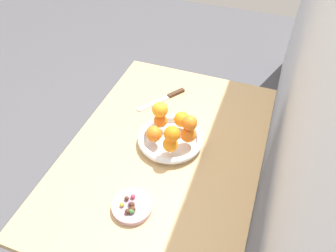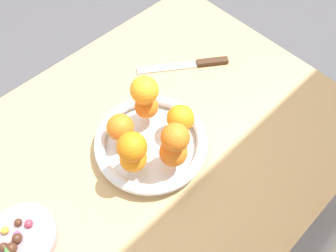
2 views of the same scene
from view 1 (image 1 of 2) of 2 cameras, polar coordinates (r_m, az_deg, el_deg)
name	(u,v)px [view 1 (image 1 of 2)]	position (r m, az deg, el deg)	size (l,w,h in m)	color
ground_plane	(166,237)	(1.94, -0.40, -18.76)	(6.00, 6.00, 0.00)	#4C4C51
wall_back	(329,66)	(0.96, 26.25, 9.41)	(4.00, 0.05, 2.50)	silver
dining_table	(165,164)	(1.39, -0.53, -6.58)	(1.10, 0.76, 0.74)	tan
fruit_bowl	(171,139)	(1.33, 0.44, -2.27)	(0.27, 0.27, 0.04)	silver
candy_dish	(132,206)	(1.16, -6.25, -13.74)	(0.14, 0.14, 0.02)	#B28C99
orange_0	(188,135)	(1.28, 3.56, -1.52)	(0.06, 0.06, 0.06)	orange
orange_1	(182,120)	(1.34, 2.41, 1.14)	(0.07, 0.07, 0.07)	orange
orange_2	(161,121)	(1.34, -1.31, 0.93)	(0.06, 0.06, 0.06)	orange
orange_3	(154,134)	(1.29, -2.45, -1.38)	(0.06, 0.06, 0.06)	orange
orange_4	(170,144)	(1.25, 0.41, -3.22)	(0.06, 0.06, 0.06)	orange
orange_5	(160,110)	(1.30, -1.41, 2.88)	(0.06, 0.06, 0.06)	orange
orange_6	(190,123)	(1.24, 3.77, 0.54)	(0.06, 0.06, 0.06)	orange
orange_7	(172,134)	(1.20, 0.68, -1.39)	(0.06, 0.06, 0.06)	orange
candy_ball_0	(134,210)	(1.13, -6.01, -14.33)	(0.02, 0.02, 0.02)	#472819
candy_ball_1	(122,205)	(1.15, -8.01, -13.42)	(0.02, 0.02, 0.02)	gold
candy_ball_2	(127,211)	(1.13, -7.08, -14.54)	(0.02, 0.02, 0.02)	#472819
candy_ball_3	(133,196)	(1.16, -6.12, -12.11)	(0.02, 0.02, 0.02)	#C6384C
candy_ball_4	(127,198)	(1.16, -7.21, -12.42)	(0.02, 0.02, 0.02)	#472819
candy_ball_5	(132,205)	(1.14, -6.31, -13.45)	(0.02, 0.02, 0.02)	#472819
candy_ball_6	(130,204)	(1.15, -6.61, -13.30)	(0.01, 0.01, 0.01)	#8C4C99
candy_ball_7	(132,211)	(1.13, -6.30, -14.43)	(0.02, 0.02, 0.02)	#4C9947
knife	(165,98)	(1.55, -0.44, 4.93)	(0.22, 0.17, 0.01)	#3F2819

